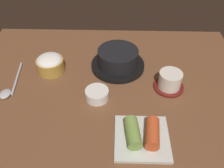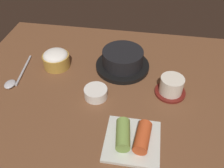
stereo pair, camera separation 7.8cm
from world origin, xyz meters
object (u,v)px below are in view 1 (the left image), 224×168
object	(u,v)px
stone_pot	(118,59)
rice_bowl	(50,63)
kimchi_plate	(142,135)
tea_cup_with_saucer	(170,82)
spoon	(10,88)
banchan_cup_center	(97,94)

from	to	relation	value
stone_pot	rice_bowl	xyz separation A→B (cm)	(-24.32, -3.03, -0.10)
rice_bowl	kimchi_plate	distance (cm)	42.73
rice_bowl	tea_cup_with_saucer	bearing A→B (deg)	-11.36
tea_cup_with_saucer	spoon	size ratio (longest dim) A/B	0.52
spoon	stone_pot	bearing A→B (deg)	20.23
rice_bowl	banchan_cup_center	size ratio (longest dim) A/B	1.29
banchan_cup_center	spoon	bearing A→B (deg)	173.81
rice_bowl	kimchi_plate	xyz separation A→B (cm)	(31.27, -29.08, -1.51)
rice_bowl	spoon	world-z (taller)	rice_bowl
banchan_cup_center	kimchi_plate	world-z (taller)	kimchi_plate
spoon	rice_bowl	bearing A→B (deg)	40.85
stone_pot	tea_cup_with_saucer	distance (cm)	20.74
rice_bowl	kimchi_plate	size ratio (longest dim) A/B	0.66
rice_bowl	stone_pot	bearing A→B (deg)	7.11
rice_bowl	spoon	size ratio (longest dim) A/B	0.51
kimchi_plate	spoon	size ratio (longest dim) A/B	0.77
tea_cup_with_saucer	banchan_cup_center	world-z (taller)	tea_cup_with_saucer
tea_cup_with_saucer	spoon	distance (cm)	53.69
stone_pot	rice_bowl	distance (cm)	24.51
tea_cup_with_saucer	kimchi_plate	size ratio (longest dim) A/B	0.68
rice_bowl	spoon	distance (cm)	16.03
tea_cup_with_saucer	banchan_cup_center	xyz separation A→B (cm)	(-23.82, -5.20, -1.26)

